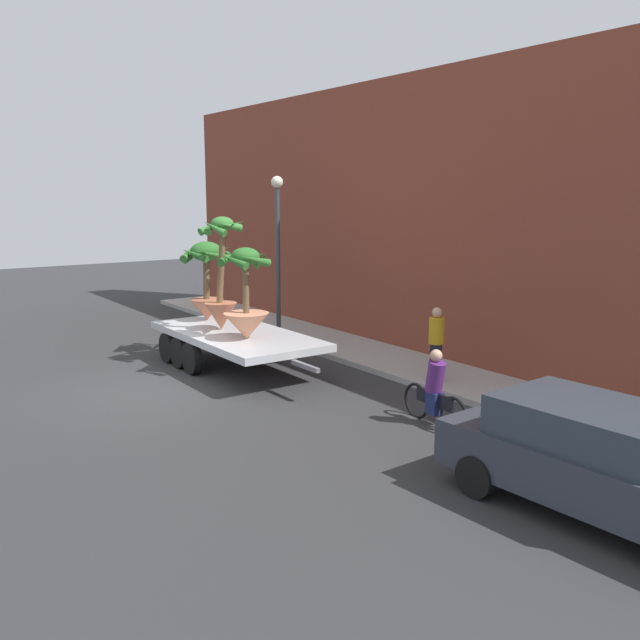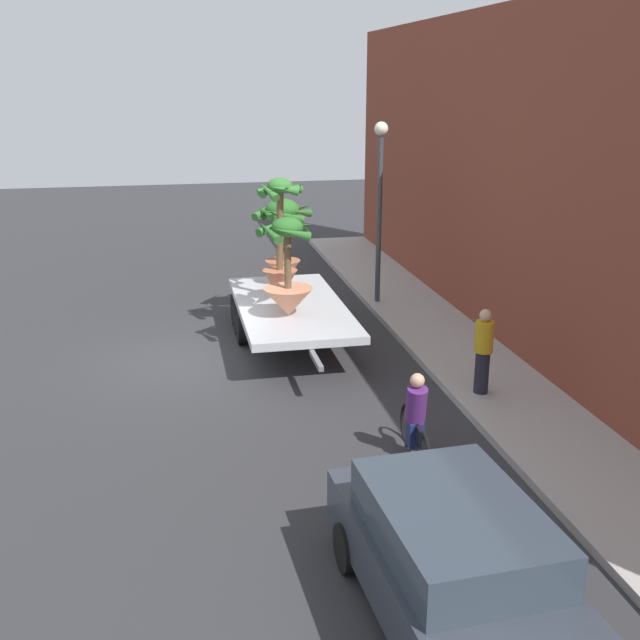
% 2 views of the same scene
% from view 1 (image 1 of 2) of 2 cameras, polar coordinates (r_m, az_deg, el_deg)
% --- Properties ---
extents(ground_plane, '(60.00, 60.00, 0.00)m').
position_cam_1_polar(ground_plane, '(16.17, -13.42, -5.79)').
color(ground_plane, '#2D2D30').
extents(sidewalk, '(24.00, 2.20, 0.15)m').
position_cam_1_polar(sidewalk, '(19.16, 3.74, -2.75)').
color(sidewalk, '#A39E99').
rests_on(sidewalk, ground).
extents(building_facade, '(24.00, 1.20, 7.63)m').
position_cam_1_polar(building_facade, '(19.78, 7.75, 8.54)').
color(building_facade, brown).
rests_on(building_facade, ground).
extents(flatbed_trailer, '(6.33, 2.52, 0.98)m').
position_cam_1_polar(flatbed_trailer, '(17.83, -7.35, -1.56)').
color(flatbed_trailer, '#B7BABF').
rests_on(flatbed_trailer, ground).
extents(potted_palm_rear, '(1.58, 1.61, 2.19)m').
position_cam_1_polar(potted_palm_rear, '(19.09, -9.45, 3.50)').
color(potted_palm_rear, '#B26647').
rests_on(potted_palm_rear, flatbed_trailer).
extents(potted_palm_middle, '(1.15, 1.18, 2.91)m').
position_cam_1_polar(potted_palm_middle, '(17.68, -8.21, 3.18)').
color(potted_palm_middle, '#B26647').
rests_on(potted_palm_middle, flatbed_trailer).
extents(potted_palm_front, '(1.30, 1.33, 2.22)m').
position_cam_1_polar(potted_palm_front, '(16.55, -6.19, 1.36)').
color(potted_palm_front, tan).
rests_on(potted_palm_front, flatbed_trailer).
extents(cyclist, '(1.84, 0.37, 1.54)m').
position_cam_1_polar(cyclist, '(13.52, 9.57, -5.92)').
color(cyclist, black).
rests_on(cyclist, ground).
extents(parked_car, '(4.61, 2.15, 1.58)m').
position_cam_1_polar(parked_car, '(10.43, 22.24, -10.64)').
color(parked_car, '#2D333D').
rests_on(parked_car, ground).
extents(pedestrian_near_gate, '(0.36, 0.36, 1.71)m').
position_cam_1_polar(pedestrian_near_gate, '(16.21, 9.67, -1.81)').
color(pedestrian_near_gate, black).
rests_on(pedestrian_near_gate, sidewalk).
extents(street_lamp, '(0.36, 0.36, 4.83)m').
position_cam_1_polar(street_lamp, '(20.89, -3.55, 7.10)').
color(street_lamp, '#383D42').
rests_on(street_lamp, sidewalk).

